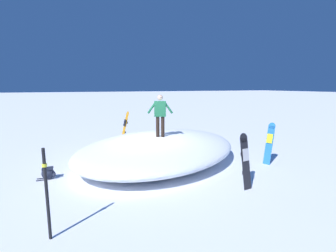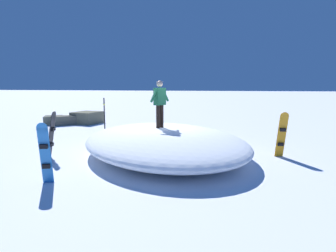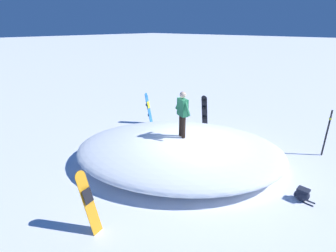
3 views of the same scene
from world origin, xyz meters
name	(u,v)px [view 3 (image 3 of 3)]	position (x,y,z in m)	size (l,w,h in m)	color
ground	(194,164)	(0.00, 0.00, 0.00)	(240.00, 240.00, 0.00)	white
snow_mound	(179,150)	(-0.23, 0.51, 0.49)	(7.48, 5.41, 0.98)	white
snowboarder_standing	(183,112)	(-0.09, 0.50, 1.94)	(0.48, 0.96, 1.67)	black
snowboard_primary_upright	(148,108)	(1.89, 4.23, 0.82)	(0.36, 0.38, 1.60)	#2672BF
snowboard_secondary_upright	(204,111)	(3.37, 1.83, 0.84)	(0.34, 0.33, 1.63)	black
snowboard_tertiary_upright	(88,201)	(-4.27, 0.03, 0.83)	(0.36, 0.47, 1.61)	orange
backpack_near	(302,194)	(0.39, -3.56, 0.20)	(0.31, 0.58, 0.39)	#1E2333
trail_marker_pole	(327,132)	(3.89, -3.34, 0.97)	(0.10, 0.10, 1.84)	black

